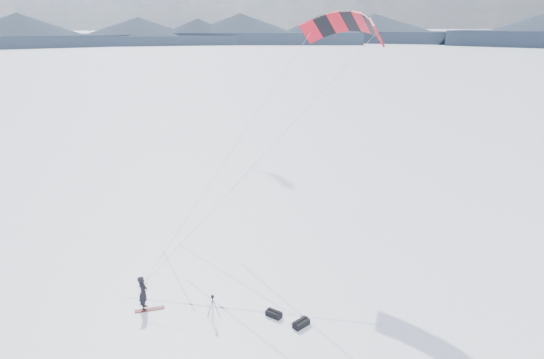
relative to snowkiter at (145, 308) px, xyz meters
name	(u,v)px	position (x,y,z in m)	size (l,w,h in m)	color
ground	(217,312)	(3.43, -1.58, 0.00)	(1800.00, 1800.00, 0.00)	white
horizon_hills	(213,224)	(3.43, -1.58, 4.92)	(704.84, 706.81, 10.98)	black
snow_tracks	(190,322)	(1.99, -1.91, 0.00)	(13.93, 10.25, 0.01)	#B2BBD5
snowkiter	(145,308)	(0.00, 0.00, 0.00)	(0.67, 0.44, 1.85)	black
snowboard	(150,309)	(0.22, -0.23, 0.02)	(1.49, 0.28, 0.04)	maroon
tripod	(213,304)	(3.14, -2.08, 0.87)	(0.63, 0.65, 1.35)	black
gear_bag_a	(301,323)	(7.01, -4.03, 0.17)	(0.94, 0.69, 0.38)	black
gear_bag_b	(274,314)	(6.03, -2.87, 0.16)	(0.79, 0.87, 0.36)	black
power_kite	(345,27)	(13.06, 4.30, 13.62)	(14.52, 7.30, 13.23)	red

